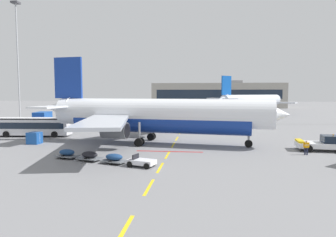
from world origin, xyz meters
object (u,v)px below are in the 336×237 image
at_px(airliner_foreground, 155,115).
at_px(airliner_mid_left, 251,101).
at_px(pushback_tug, 325,143).
at_px(catering_truck, 238,121).
at_px(apron_shuttle_bus, 33,126).
at_px(apron_light_mast_near, 17,49).
at_px(ground_power_truck, 41,120).
at_px(baggage_train, 102,157).
at_px(ground_crew_worker, 306,147).
at_px(uld_cargo_container, 34,138).

xyz_separation_m(airliner_foreground, airliner_mid_left, (23.47, 69.43, 0.10)).
distance_m(pushback_tug, catering_truck, 23.14).
xyz_separation_m(apron_shuttle_bus, apron_light_mast_near, (-19.42, 27.26, 16.33)).
bearing_deg(apron_light_mast_near, apron_shuttle_bus, -54.52).
relative_size(airliner_mid_left, ground_power_truck, 4.17).
relative_size(catering_truck, ground_power_truck, 0.94).
xyz_separation_m(pushback_tug, baggage_train, (-24.82, -8.94, -0.37)).
bearing_deg(apron_light_mast_near, airliner_foreground, -38.49).
height_order(apron_shuttle_bus, ground_crew_worker, apron_shuttle_bus).
bearing_deg(uld_cargo_container, ground_crew_worker, -6.00).
xyz_separation_m(pushback_tug, ground_crew_worker, (-3.05, -2.74, 0.02)).
xyz_separation_m(airliner_foreground, ground_crew_worker, (18.15, -5.77, -3.03)).
relative_size(airliner_mid_left, catering_truck, 4.41).
height_order(catering_truck, ground_power_truck, same).
bearing_deg(airliner_foreground, airliner_mid_left, 71.33).
height_order(pushback_tug, ground_crew_worker, pushback_tug).
xyz_separation_m(airliner_foreground, apron_shuttle_bus, (-20.79, 4.72, -2.20)).
relative_size(apron_shuttle_bus, apron_light_mast_near, 0.41).
bearing_deg(apron_light_mast_near, catering_truck, -13.96).
height_order(pushback_tug, apron_shuttle_bus, apron_shuttle_bus).
bearing_deg(uld_cargo_container, airliner_mid_left, 60.79).
relative_size(pushback_tug, apron_light_mast_near, 0.21).
height_order(airliner_mid_left, apron_light_mast_near, apron_light_mast_near).
height_order(uld_cargo_container, apron_light_mast_near, apron_light_mast_near).
height_order(ground_power_truck, uld_cargo_container, ground_power_truck).
height_order(baggage_train, ground_crew_worker, ground_crew_worker).
xyz_separation_m(airliner_foreground, catering_truck, (13.25, 18.68, -2.30)).
relative_size(pushback_tug, ground_power_truck, 0.86).
relative_size(ground_power_truck, baggage_train, 0.63).
relative_size(ground_power_truck, ground_crew_worker, 4.46).
bearing_deg(pushback_tug, apron_shuttle_bus, 169.55).
relative_size(airliner_foreground, apron_light_mast_near, 1.17).
xyz_separation_m(baggage_train, apron_light_mast_near, (-36.60, 43.94, 17.55)).
relative_size(catering_truck, baggage_train, 0.60).
bearing_deg(catering_truck, pushback_tug, -69.87).
bearing_deg(ground_power_truck, apron_light_mast_near, 132.82).
distance_m(airliner_foreground, apron_light_mast_near, 53.28).
height_order(airliner_mid_left, baggage_train, airliner_mid_left).
height_order(apron_shuttle_bus, apron_light_mast_near, apron_light_mast_near).
bearing_deg(catering_truck, ground_crew_worker, -78.66).
bearing_deg(apron_shuttle_bus, ground_crew_worker, -15.07).
xyz_separation_m(ground_power_truck, baggage_train, (22.21, -28.42, -1.11)).
xyz_separation_m(airliner_foreground, apron_light_mast_near, (-40.21, 31.97, 14.14)).
relative_size(baggage_train, ground_crew_worker, 7.05).
distance_m(apron_shuttle_bus, ground_crew_worker, 40.34).
xyz_separation_m(airliner_mid_left, uld_cargo_container, (-40.01, -71.55, -3.24)).
bearing_deg(apron_light_mast_near, ground_crew_worker, -32.89).
bearing_deg(ground_crew_worker, ground_power_truck, 153.20).
bearing_deg(catering_truck, apron_shuttle_bus, -157.69).
height_order(airliner_mid_left, ground_crew_worker, airliner_mid_left).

